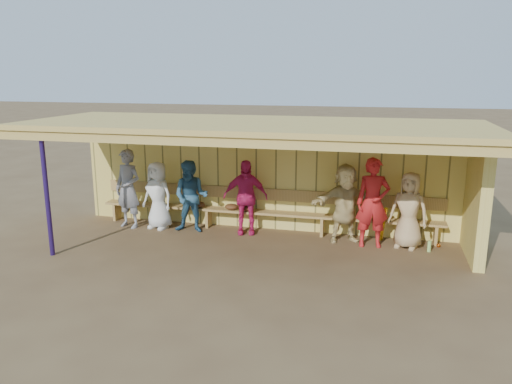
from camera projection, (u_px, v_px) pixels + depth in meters
The scene contains 11 objects.
ground at pixel (252, 246), 10.06m from camera, with size 90.00×90.00×0.00m, color brown.
player_a at pixel (128, 189), 11.15m from camera, with size 0.65×0.43×1.78m, color gray.
player_b at pixel (158, 195), 11.10m from camera, with size 0.74×0.48×1.52m, color white.
player_c at pixel (191, 197), 10.85m from camera, with size 0.77×0.60×1.58m, color #2D5B7C.
player_d at pixel (245, 197), 10.72m from camera, with size 0.95×0.40×1.62m, color #D32161.
player_f at pixel (345, 203), 10.22m from camera, with size 1.51×0.48×1.63m, color #DFC57D.
player_g at pixel (373, 203), 9.89m from camera, with size 0.66×0.43×1.80m, color red.
player_h at pixel (409, 210), 9.83m from camera, with size 0.75×0.49×1.54m, color tan.
dugout_structure at pixel (278, 159), 10.23m from camera, with size 8.80×3.20×2.50m.
bench at pixel (264, 207), 10.99m from camera, with size 7.60×0.34×0.93m.
dugout_equipment at pixel (256, 210), 10.92m from camera, with size 5.34×0.62×0.80m.
Camera 1 is at (2.41, -9.23, 3.40)m, focal length 35.00 mm.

